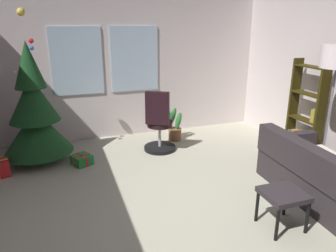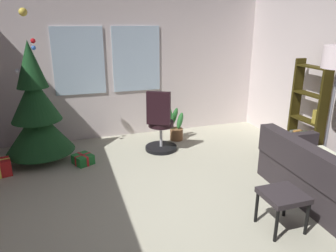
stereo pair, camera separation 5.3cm
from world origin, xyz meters
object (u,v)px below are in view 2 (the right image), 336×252
at_px(holiday_tree, 37,114).
at_px(bookshelf, 307,118).
at_px(gift_box_green, 83,159).
at_px(potted_plant, 175,126).
at_px(footstool, 283,198).
at_px(office_chair, 160,128).

distance_m(holiday_tree, bookshelf, 4.29).
distance_m(holiday_tree, gift_box_green, 1.02).
relative_size(gift_box_green, potted_plant, 0.56).
relative_size(footstool, bookshelf, 0.27).
xyz_separation_m(holiday_tree, office_chair, (1.96, -0.24, -0.36)).
relative_size(footstool, gift_box_green, 1.18).
height_order(footstool, potted_plant, potted_plant).
bearing_deg(holiday_tree, bookshelf, -17.66).
height_order(holiday_tree, potted_plant, holiday_tree).
xyz_separation_m(holiday_tree, potted_plant, (2.39, 0.22, -0.53)).
distance_m(footstool, gift_box_green, 3.10).
relative_size(gift_box_green, bookshelf, 0.23).
bearing_deg(footstool, bookshelf, 43.99).
bearing_deg(potted_plant, office_chair, -133.31).
height_order(bookshelf, potted_plant, bookshelf).
relative_size(holiday_tree, office_chair, 2.17).
xyz_separation_m(footstool, potted_plant, (-0.19, 2.98, -0.11)).
xyz_separation_m(gift_box_green, bookshelf, (3.46, -0.93, 0.63)).
relative_size(holiday_tree, potted_plant, 3.53).
height_order(office_chair, bookshelf, bookshelf).
bearing_deg(potted_plant, footstool, -86.34).
bearing_deg(bookshelf, holiday_tree, 162.34).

